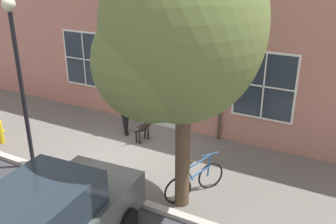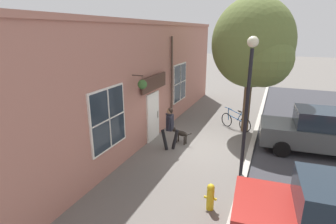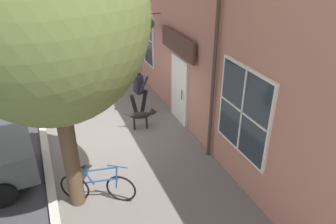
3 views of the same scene
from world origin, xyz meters
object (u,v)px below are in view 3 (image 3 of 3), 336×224
pedestrian_walking (139,86)px  fire_hydrant (54,82)px  leaning_bicycle (98,187)px  street_lamp (26,28)px  street_tree_by_curb (39,26)px  dog_on_leash (142,115)px

pedestrian_walking → fire_hydrant: pedestrian_walking is taller
pedestrian_walking → fire_hydrant: size_ratio=2.29×
leaning_bicycle → fire_hydrant: size_ratio=2.01×
leaning_bicycle → street_lamp: 5.26m
leaning_bicycle → street_tree_by_curb: bearing=-19.5°
dog_on_leash → street_lamp: size_ratio=0.23×
fire_hydrant → pedestrian_walking: bearing=128.6°
street_lamp → fire_hydrant: bearing=-105.4°
dog_on_leash → leaning_bicycle: bearing=54.1°
leaning_bicycle → street_lamp: street_lamp is taller
leaning_bicycle → dog_on_leash: bearing=-125.9°
leaning_bicycle → fire_hydrant: (0.34, -6.45, 0.02)m
street_lamp → fire_hydrant: size_ratio=5.84×
leaning_bicycle → fire_hydrant: 6.46m
fire_hydrant → street_lamp: bearing=74.6°
street_tree_by_curb → leaning_bicycle: street_tree_by_curb is taller
street_tree_by_curb → fire_hydrant: bearing=-92.3°
dog_on_leash → leaning_bicycle: leaning_bicycle is taller
pedestrian_walking → street_lamp: 3.68m
dog_on_leash → street_tree_by_curb: street_tree_by_curb is taller
dog_on_leash → fire_hydrant: size_ratio=1.34×
dog_on_leash → street_tree_by_curb: (2.51, 2.44, 3.51)m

